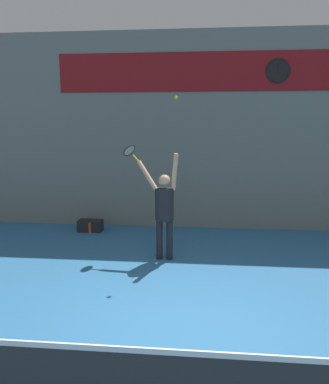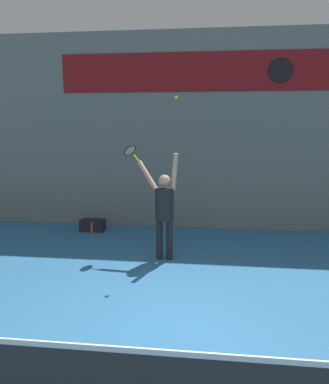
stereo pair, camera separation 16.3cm
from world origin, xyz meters
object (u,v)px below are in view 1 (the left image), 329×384
(scoreboard_clock, at_px, (278,71))
(tennis_ball, at_px, (176,98))
(tennis_racket, at_px, (130,151))
(water_bottle, at_px, (90,227))
(tennis_player, at_px, (164,207))
(equipment_bag, at_px, (90,226))

(scoreboard_clock, height_order, tennis_ball, scoreboard_clock)
(tennis_racket, relative_size, water_bottle, 1.33)
(scoreboard_clock, height_order, tennis_racket, scoreboard_clock)
(tennis_player, bearing_deg, tennis_ball, -21.79)
(tennis_ball, height_order, equipment_bag, tennis_ball)
(tennis_ball, distance_m, water_bottle, 4.20)
(tennis_player, bearing_deg, tennis_racket, 149.12)
(tennis_player, xyz_separation_m, tennis_ball, (0.23, -0.09, 2.10))
(tennis_ball, relative_size, water_bottle, 0.23)
(tennis_player, distance_m, tennis_racket, 1.38)
(tennis_player, relative_size, tennis_ball, 30.73)
(tennis_racket, height_order, equipment_bag, tennis_racket)
(equipment_bag, bearing_deg, tennis_ball, -39.43)
(tennis_player, distance_m, tennis_ball, 2.11)
(water_bottle, relative_size, equipment_bag, 0.50)
(tennis_player, xyz_separation_m, tennis_racket, (-0.76, 0.46, 1.06))
(scoreboard_clock, bearing_deg, tennis_racket, -149.45)
(water_bottle, bearing_deg, tennis_racket, -43.21)
(tennis_racket, relative_size, tennis_ball, 5.83)
(tennis_player, distance_m, water_bottle, 2.81)
(tennis_ball, xyz_separation_m, equipment_bag, (-2.31, 1.90, -3.05))
(tennis_racket, height_order, tennis_ball, tennis_ball)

